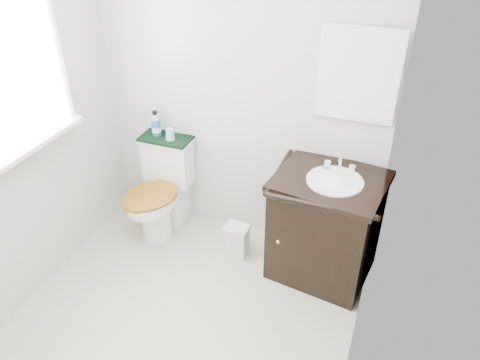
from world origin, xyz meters
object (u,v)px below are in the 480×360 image
Objects in this scene: trash_bin at (237,240)px; mouthwash_bottle at (156,124)px; toilet at (163,192)px; vanity at (326,224)px; cup at (170,134)px.

trash_bin is 1.32× the size of mouthwash_bottle.
trash_bin is at bearing -18.76° from mouthwash_bottle.
vanity is at bearing -2.80° from toilet.
vanity is 4.53× the size of mouthwash_bottle.
vanity is (1.35, -0.07, 0.09)m from toilet.
vanity is at bearing 5.21° from trash_bin.
toilet is at bearing -114.47° from cup.
cup reaches higher than toilet.
vanity is 1.37m from cup.
mouthwash_bottle is at bearing 161.24° from trash_bin.
vanity is at bearing -7.68° from cup.
toilet is 0.83× the size of vanity.
vanity reaches higher than cup.
mouthwash_bottle is 2.29× the size of cup.
trash_bin is (-0.66, -0.06, -0.30)m from vanity.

